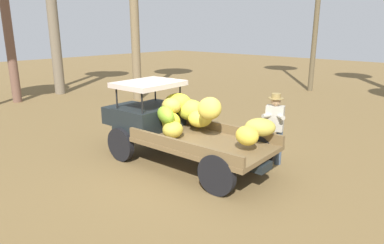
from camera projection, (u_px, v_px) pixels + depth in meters
ground_plane at (178, 164)px, 8.15m from camera, size 60.00×60.00×0.00m
truck at (174, 123)px, 8.17m from camera, size 4.54×1.99×1.85m
farmer at (274, 124)px, 7.92m from camera, size 0.55×0.51×1.68m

